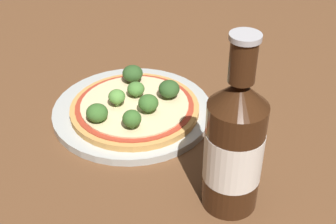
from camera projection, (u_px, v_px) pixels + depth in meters
name	position (u px, v px, depth m)	size (l,w,h in m)	color
ground_plane	(142.00, 112.00, 0.75)	(3.00, 3.00, 0.00)	brown
plate	(133.00, 111.00, 0.74)	(0.25, 0.25, 0.01)	#B2B7B2
pizza	(135.00, 108.00, 0.72)	(0.20, 0.20, 0.01)	tan
broccoli_floret_0	(97.00, 113.00, 0.68)	(0.03, 0.03, 0.03)	#6B8E51
broccoli_floret_1	(135.00, 90.00, 0.73)	(0.03, 0.03, 0.02)	#6B8E51
broccoli_floret_2	(133.00, 73.00, 0.76)	(0.03, 0.03, 0.03)	#6B8E51
broccoli_floret_3	(117.00, 97.00, 0.71)	(0.03, 0.03, 0.03)	#6B8E51
broccoli_floret_4	(132.00, 119.00, 0.66)	(0.03, 0.03, 0.03)	#6B8E51
broccoli_floret_5	(148.00, 103.00, 0.69)	(0.03, 0.03, 0.03)	#6B8E51
broccoli_floret_6	(169.00, 89.00, 0.73)	(0.03, 0.03, 0.03)	#6B8E51
beer_bottle	(234.00, 145.00, 0.54)	(0.07, 0.07, 0.23)	#381E0F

